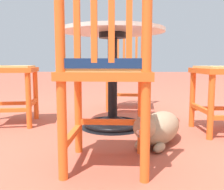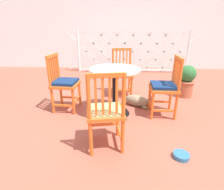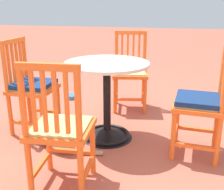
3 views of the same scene
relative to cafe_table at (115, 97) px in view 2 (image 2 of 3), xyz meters
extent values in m
plane|color=#AD5642|center=(0.09, -0.11, -0.28)|extent=(24.00, 24.00, 0.00)
cube|color=white|center=(0.09, 3.39, 1.12)|extent=(10.00, 0.20, 2.80)
cylinder|color=white|center=(-1.16, 2.74, 0.33)|extent=(0.06, 0.06, 1.22)
cylinder|color=white|center=(2.03, 2.74, 0.33)|extent=(0.06, 0.06, 1.22)
cube|color=white|center=(0.44, 2.74, -0.22)|extent=(3.20, 0.04, 0.05)
cube|color=white|center=(0.44, 2.74, 0.88)|extent=(3.20, 0.04, 0.05)
cube|color=white|center=(-0.93, 2.74, 0.33)|extent=(1.11, 0.02, 1.11)
cube|color=white|center=(-0.48, 2.74, 0.33)|extent=(1.11, 0.02, 1.11)
cube|color=white|center=(-0.02, 2.74, 0.33)|extent=(1.11, 0.02, 1.11)
cube|color=white|center=(0.44, 2.74, 0.33)|extent=(1.11, 0.02, 1.11)
cube|color=white|center=(0.89, 2.74, 0.33)|extent=(1.11, 0.02, 1.11)
cube|color=white|center=(1.35, 2.74, 0.33)|extent=(1.11, 0.02, 1.11)
cube|color=white|center=(1.80, 2.74, 0.33)|extent=(1.11, 0.02, 1.11)
cube|color=white|center=(-0.93, 2.74, 0.33)|extent=(1.11, 0.02, 1.11)
cube|color=white|center=(-0.48, 2.74, 0.33)|extent=(1.11, 0.02, 1.11)
cube|color=white|center=(-0.02, 2.74, 0.33)|extent=(1.11, 0.02, 1.11)
cube|color=white|center=(0.44, 2.74, 0.33)|extent=(1.11, 0.02, 1.11)
cube|color=white|center=(0.89, 2.74, 0.33)|extent=(1.11, 0.02, 1.11)
cube|color=white|center=(1.35, 2.74, 0.33)|extent=(1.11, 0.02, 1.11)
cube|color=white|center=(1.80, 2.74, 0.33)|extent=(1.11, 0.02, 1.11)
cone|color=black|center=(0.00, 0.00, -0.23)|extent=(0.48, 0.48, 0.10)
torus|color=black|center=(0.00, 0.00, -0.26)|extent=(0.44, 0.44, 0.04)
cylinder|color=black|center=(0.00, 0.00, 0.09)|extent=(0.07, 0.07, 0.66)
cylinder|color=black|center=(0.00, 0.00, 0.40)|extent=(0.20, 0.20, 0.04)
cylinder|color=silver|center=(0.00, 0.00, 0.43)|extent=(0.76, 0.76, 0.02)
cylinder|color=orange|center=(-0.61, 0.27, -0.06)|extent=(0.04, 0.04, 0.45)
cylinder|color=orange|center=(-0.64, -0.07, -0.06)|extent=(0.04, 0.04, 0.45)
cylinder|color=orange|center=(-0.95, 0.30, 0.17)|extent=(0.04, 0.04, 0.91)
cylinder|color=orange|center=(-0.98, -0.04, 0.17)|extent=(0.04, 0.04, 0.91)
cube|color=orange|center=(-0.78, 0.28, -0.14)|extent=(0.34, 0.05, 0.03)
cube|color=orange|center=(-0.81, -0.06, -0.14)|extent=(0.34, 0.05, 0.03)
cube|color=orange|center=(-0.63, 0.10, -0.11)|extent=(0.05, 0.34, 0.03)
cube|color=orange|center=(-0.80, 0.11, 0.15)|extent=(0.43, 0.43, 0.04)
cube|color=tan|center=(-0.80, 0.11, 0.17)|extent=(0.38, 0.38, 0.02)
cube|color=orange|center=(-0.96, 0.23, 0.40)|extent=(0.02, 0.03, 0.39)
cube|color=orange|center=(-0.96, 0.16, 0.40)|extent=(0.02, 0.03, 0.39)
cube|color=orange|center=(-0.97, 0.09, 0.40)|extent=(0.02, 0.03, 0.39)
cube|color=orange|center=(-0.97, 0.03, 0.40)|extent=(0.02, 0.03, 0.39)
cube|color=orange|center=(-0.97, 0.13, 0.61)|extent=(0.06, 0.38, 0.04)
cube|color=navy|center=(-0.80, 0.11, 0.20)|extent=(0.39, 0.39, 0.04)
cylinder|color=orange|center=(-0.28, -0.68, -0.06)|extent=(0.04, 0.04, 0.45)
cylinder|color=orange|center=(0.06, -0.62, -0.06)|extent=(0.04, 0.04, 0.45)
cylinder|color=orange|center=(-0.22, -1.01, 0.17)|extent=(0.04, 0.04, 0.91)
cylinder|color=orange|center=(0.12, -0.95, 0.17)|extent=(0.04, 0.04, 0.91)
cube|color=orange|center=(-0.25, -0.84, -0.14)|extent=(0.08, 0.34, 0.03)
cube|color=orange|center=(0.09, -0.79, -0.14)|extent=(0.08, 0.34, 0.03)
cube|color=orange|center=(-0.11, -0.65, -0.11)|extent=(0.34, 0.08, 0.03)
cube|color=orange|center=(-0.08, -0.81, 0.15)|extent=(0.46, 0.46, 0.04)
cube|color=tan|center=(-0.08, -0.81, 0.17)|extent=(0.40, 0.40, 0.02)
cube|color=orange|center=(-0.15, -1.00, 0.40)|extent=(0.03, 0.02, 0.39)
cube|color=orange|center=(-0.09, -0.99, 0.40)|extent=(0.03, 0.02, 0.39)
cube|color=orange|center=(-0.02, -0.98, 0.40)|extent=(0.03, 0.02, 0.39)
cube|color=orange|center=(0.05, -0.96, 0.40)|extent=(0.03, 0.02, 0.39)
cube|color=orange|center=(-0.05, -0.98, 0.61)|extent=(0.38, 0.10, 0.04)
cylinder|color=orange|center=(0.56, -0.17, -0.06)|extent=(0.04, 0.04, 0.45)
cylinder|color=orange|center=(0.57, 0.17, -0.06)|extent=(0.04, 0.04, 0.45)
cylinder|color=orange|center=(0.90, -0.18, 0.17)|extent=(0.04, 0.04, 0.91)
cylinder|color=orange|center=(0.91, 0.16, 0.17)|extent=(0.04, 0.04, 0.91)
cube|color=orange|center=(0.73, -0.17, -0.14)|extent=(0.34, 0.04, 0.03)
cube|color=orange|center=(0.74, 0.17, -0.14)|extent=(0.34, 0.04, 0.03)
cube|color=orange|center=(0.57, 0.00, -0.11)|extent=(0.04, 0.34, 0.03)
cube|color=orange|center=(0.74, 0.00, 0.15)|extent=(0.41, 0.41, 0.04)
cube|color=tan|center=(0.74, 0.00, 0.17)|extent=(0.36, 0.36, 0.02)
cube|color=orange|center=(0.90, -0.11, 0.40)|extent=(0.02, 0.02, 0.39)
cube|color=orange|center=(0.91, -0.04, 0.40)|extent=(0.02, 0.02, 0.39)
cube|color=orange|center=(0.91, 0.03, 0.40)|extent=(0.02, 0.02, 0.39)
cube|color=orange|center=(0.91, 0.09, 0.40)|extent=(0.02, 0.02, 0.39)
cube|color=orange|center=(0.91, -0.01, 0.61)|extent=(0.04, 0.38, 0.04)
cube|color=navy|center=(0.74, 0.00, 0.20)|extent=(0.37, 0.37, 0.04)
cylinder|color=orange|center=(0.30, 0.63, -0.06)|extent=(0.04, 0.04, 0.45)
cylinder|color=orange|center=(-0.04, 0.60, -0.06)|extent=(0.04, 0.04, 0.45)
cylinder|color=orange|center=(0.27, 0.97, 0.17)|extent=(0.04, 0.04, 0.91)
cylinder|color=orange|center=(-0.06, 0.94, 0.17)|extent=(0.04, 0.04, 0.91)
cube|color=orange|center=(0.29, 0.80, -0.14)|extent=(0.05, 0.34, 0.03)
cube|color=orange|center=(-0.05, 0.77, -0.14)|extent=(0.05, 0.34, 0.03)
cube|color=orange|center=(0.13, 0.62, -0.11)|extent=(0.34, 0.05, 0.03)
cube|color=orange|center=(0.12, 0.79, 0.15)|extent=(0.43, 0.43, 0.04)
cube|color=tan|center=(0.12, 0.79, 0.17)|extent=(0.37, 0.37, 0.02)
cube|color=orange|center=(0.21, 0.96, 0.40)|extent=(0.03, 0.02, 0.39)
cube|color=orange|center=(0.14, 0.96, 0.40)|extent=(0.03, 0.02, 0.39)
cube|color=orange|center=(0.07, 0.95, 0.40)|extent=(0.03, 0.02, 0.39)
cube|color=orange|center=(0.00, 0.95, 0.40)|extent=(0.03, 0.02, 0.39)
cube|color=orange|center=(0.10, 0.96, 0.61)|extent=(0.38, 0.06, 0.04)
ellipsoid|color=#9E896B|center=(0.38, 0.30, -0.19)|extent=(0.48, 0.38, 0.19)
ellipsoid|color=silver|center=(0.47, 0.26, -0.20)|extent=(0.23, 0.22, 0.14)
sphere|color=#9E896B|center=(0.60, 0.19, -0.13)|extent=(0.12, 0.12, 0.12)
ellipsoid|color=silver|center=(0.64, 0.17, -0.15)|extent=(0.06, 0.07, 0.04)
cone|color=#9E896B|center=(0.61, 0.22, -0.08)|extent=(0.04, 0.04, 0.04)
cone|color=#9E896B|center=(0.58, 0.16, -0.08)|extent=(0.04, 0.04, 0.04)
ellipsoid|color=#9E896B|center=(0.55, 0.28, -0.26)|extent=(0.13, 0.11, 0.05)
ellipsoid|color=#9E896B|center=(0.50, 0.18, -0.26)|extent=(0.13, 0.11, 0.05)
cylinder|color=#9E896B|center=(0.06, 0.36, -0.26)|extent=(0.22, 0.07, 0.04)
cylinder|color=#B25B3D|center=(1.37, 0.80, -0.12)|extent=(0.28, 0.28, 0.32)
torus|color=#B25B3D|center=(1.37, 0.80, 0.02)|extent=(0.32, 0.32, 0.04)
sphere|color=#2D6B33|center=(1.37, 0.80, 0.18)|extent=(0.32, 0.32, 0.32)
cylinder|color=teal|center=(0.74, -1.01, -0.26)|extent=(0.17, 0.17, 0.05)
camera|label=1|loc=(1.94, 0.07, 0.20)|focal=41.93mm
camera|label=2|loc=(0.07, -2.55, 1.03)|focal=28.25mm
camera|label=3|loc=(-0.60, 2.39, 0.95)|focal=45.44mm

